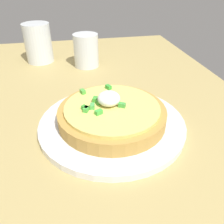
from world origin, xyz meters
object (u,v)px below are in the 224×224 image
at_px(plate, 112,123).
at_px(pizza, 112,113).
at_px(cup_far, 86,51).
at_px(cup_near, 39,45).

xyz_separation_m(plate, pizza, (0.00, 0.00, 0.02)).
bearing_deg(cup_far, pizza, -177.65).
xyz_separation_m(pizza, cup_near, (0.39, 0.15, 0.02)).
relative_size(plate, pizza, 1.37).
relative_size(cup_near, cup_far, 1.23).
distance_m(plate, pizza, 0.02).
relative_size(pizza, cup_near, 1.74).
relative_size(plate, cup_near, 2.38).
bearing_deg(pizza, cup_near, 21.48).
xyz_separation_m(plate, cup_near, (0.39, 0.15, 0.05)).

